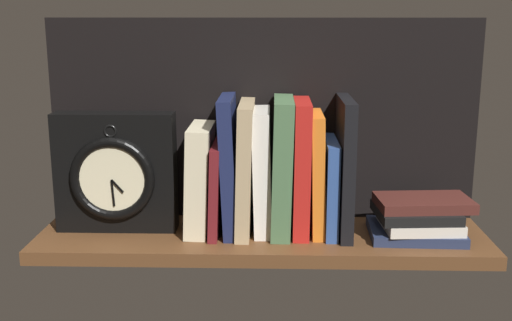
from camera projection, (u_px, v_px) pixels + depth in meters
ground_plane at (262, 239)px, 119.95cm from camera, size 84.31×22.43×2.50cm
back_panel at (263, 120)px, 125.40cm from camera, size 84.31×1.20×39.74cm
book_cream_twain at (200, 179)px, 119.27cm from camera, size 4.98×13.92×20.38cm
book_maroon_dawkins at (217, 187)px, 119.54cm from camera, size 2.36×15.89×17.22cm
book_navy_bierce at (230, 165)px, 118.49cm from camera, size 3.63×14.94×25.74cm
book_tan_shortstories at (245, 168)px, 118.54cm from camera, size 3.30×16.22×24.62cm
book_white_catcher at (262, 171)px, 118.59cm from camera, size 3.79×12.43×23.37cm
book_green_romantic at (282, 166)px, 118.26cm from camera, size 4.12×15.32×25.40cm
book_red_requiem at (301, 167)px, 118.20cm from camera, size 3.18×14.30×25.01cm
book_orange_pandolfini at (317, 173)px, 118.38cm from camera, size 2.85×13.09×22.74cm
book_blue_modern at (330, 186)px, 118.89cm from camera, size 2.29×14.63×17.67cm
book_black_skeptic at (344, 166)px, 117.93cm from camera, size 2.32×16.69×25.46cm
framed_clock at (115, 173)px, 118.81cm from camera, size 22.63×6.47×22.63cm
book_stack_side at (418, 218)px, 117.02cm from camera, size 18.74×13.71×7.47cm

